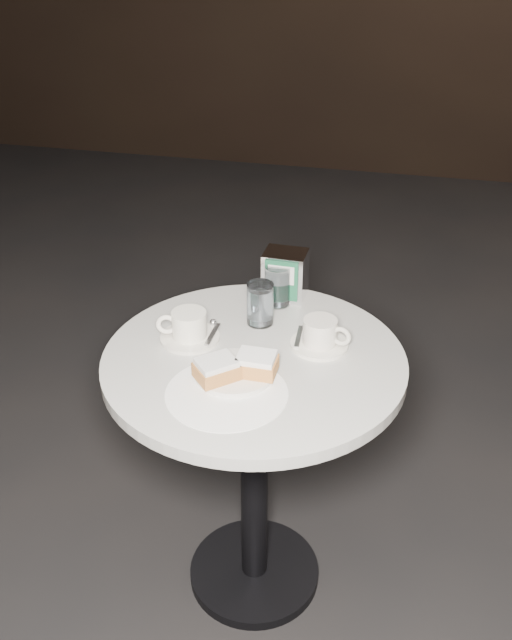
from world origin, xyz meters
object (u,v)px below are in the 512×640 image
(beignet_plate, at_px, (236,369))
(cafe_table, at_px, (254,424))
(water_glass_right, at_px, (277,286))
(water_glass_left, at_px, (260,304))
(napkin_dispenser, at_px, (285,275))
(coffee_cup_right, at_px, (320,335))
(coffee_cup_left, at_px, (189,328))

(beignet_plate, bearing_deg, cafe_table, 77.85)
(water_glass_right, bearing_deg, water_glass_left, -101.97)
(water_glass_left, xyz_separation_m, napkin_dispenser, (0.03, 0.15, 0.01))
(cafe_table, bearing_deg, beignet_plate, -102.15)
(coffee_cup_right, relative_size, napkin_dispenser, 1.27)
(cafe_table, height_order, coffee_cup_right, coffee_cup_right)
(beignet_plate, relative_size, water_glass_right, 2.18)
(coffee_cup_left, relative_size, coffee_cup_right, 1.07)
(cafe_table, height_order, napkin_dispenser, napkin_dispenser)
(beignet_plate, bearing_deg, water_glass_left, 90.01)
(cafe_table, distance_m, water_glass_right, 0.35)
(cafe_table, bearing_deg, coffee_cup_left, 167.82)
(beignet_plate, xyz_separation_m, coffee_cup_right, (0.16, 0.17, 0.01))
(coffee_cup_left, bearing_deg, coffee_cup_right, -6.97)
(coffee_cup_right, xyz_separation_m, water_glass_right, (-0.14, 0.17, 0.02))
(beignet_plate, distance_m, water_glass_left, 0.24)
(water_glass_right, bearing_deg, napkin_dispenser, 76.33)
(beignet_plate, distance_m, napkin_dispenser, 0.39)
(napkin_dispenser, bearing_deg, water_glass_left, -100.76)
(cafe_table, bearing_deg, water_glass_right, 89.54)
(coffee_cup_left, height_order, coffee_cup_right, coffee_cup_left)
(cafe_table, height_order, water_glass_left, water_glass_left)
(cafe_table, bearing_deg, napkin_dispenser, 87.52)
(beignet_plate, height_order, coffee_cup_left, coffee_cup_left)
(beignet_plate, relative_size, napkin_dispenser, 1.84)
(coffee_cup_right, height_order, water_glass_right, water_glass_right)
(water_glass_right, distance_m, napkin_dispenser, 0.05)
(coffee_cup_left, relative_size, water_glass_left, 1.62)
(water_glass_left, relative_size, napkin_dispenser, 0.85)
(napkin_dispenser, bearing_deg, coffee_cup_right, -58.06)
(beignet_plate, relative_size, coffee_cup_right, 1.45)
(coffee_cup_left, height_order, water_glass_left, water_glass_left)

